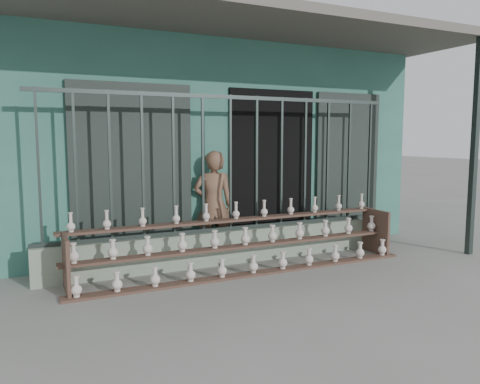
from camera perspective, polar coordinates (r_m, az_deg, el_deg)
name	(u,v)px	position (r m, az deg, el deg)	size (l,w,h in m)	color
ground	(278,290)	(5.33, 4.69, -11.88)	(60.00, 60.00, 0.00)	slate
workshop_building	(167,141)	(8.97, -8.86, 6.11)	(7.40, 6.60, 3.21)	#31695B
parapet_wall	(231,246)	(6.39, -1.16, -6.64)	(5.00, 0.20, 0.45)	gray
security_fence	(230,164)	(6.23, -1.18, 3.48)	(5.00, 0.04, 1.80)	#283330
shelf_rack	(245,243)	(6.00, 0.60, -6.20)	(4.50, 0.68, 0.85)	brown
elderly_woman	(213,205)	(6.52, -3.26, -1.61)	(0.55, 0.36, 1.51)	brown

